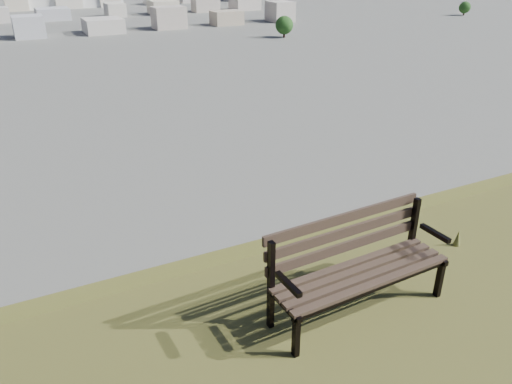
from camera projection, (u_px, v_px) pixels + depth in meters
park_bench at (356, 260)px, 4.26m from camera, size 1.64×0.59×0.85m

